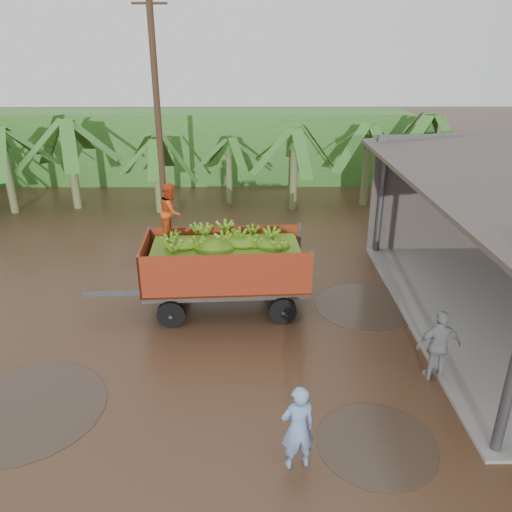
% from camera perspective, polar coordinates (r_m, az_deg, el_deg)
% --- Properties ---
extents(ground, '(100.00, 100.00, 0.00)m').
position_cam_1_polar(ground, '(12.64, -4.57, -9.66)').
color(ground, black).
rests_on(ground, ground).
extents(hedge_north, '(22.00, 3.00, 3.60)m').
position_cam_1_polar(hedge_north, '(27.23, -6.78, 12.32)').
color(hedge_north, '#2D661E').
rests_on(hedge_north, ground).
extents(banana_trailer, '(6.17, 2.37, 3.54)m').
position_cam_1_polar(banana_trailer, '(13.52, -3.58, -0.90)').
color(banana_trailer, red).
rests_on(banana_trailer, ground).
extents(man_blue, '(0.68, 0.53, 1.66)m').
position_cam_1_polar(man_blue, '(8.97, 4.80, -18.95)').
color(man_blue, '#6B8CC3').
rests_on(man_blue, ground).
extents(man_grey, '(1.01, 0.49, 1.66)m').
position_cam_1_polar(man_grey, '(11.61, 20.14, -9.60)').
color(man_grey, gray).
rests_on(man_grey, ground).
extents(utility_pole, '(1.20, 0.24, 8.72)m').
position_cam_1_polar(utility_pole, '(19.05, -11.16, 15.43)').
color(utility_pole, '#47301E').
rests_on(utility_pole, ground).
extents(banana_plants, '(24.43, 20.58, 4.13)m').
position_cam_1_polar(banana_plants, '(19.13, -18.37, 6.91)').
color(banana_plants, '#2D661E').
rests_on(banana_plants, ground).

